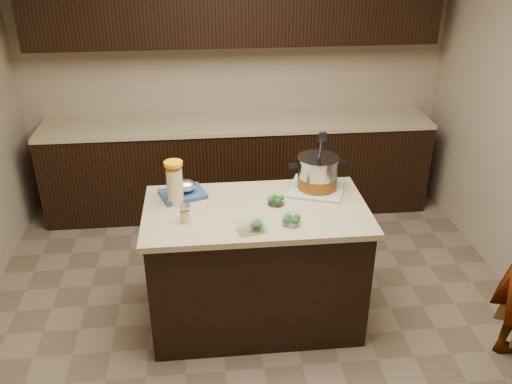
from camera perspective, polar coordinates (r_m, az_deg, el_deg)
The scene contains 12 objects.
ground_plane at distance 4.03m, azimuth -0.00°, elevation -13.03°, with size 4.00×4.00×0.00m, color brown.
room_shell at distance 3.21m, azimuth -0.00°, elevation 11.13°, with size 4.04×4.04×2.72m.
back_cabinets at distance 5.09m, azimuth -2.03°, elevation 8.08°, with size 3.60×0.63×2.33m.
island at distance 3.75m, azimuth -0.00°, elevation -7.74°, with size 1.46×0.81×0.90m.
dish_towel at distance 3.78m, azimuth 6.42°, elevation 0.37°, with size 0.36×0.36×0.02m, color #5E8C61.
stock_pot at distance 3.73m, azimuth 6.50°, elevation 1.82°, with size 0.40×0.29×0.41m.
lemonade_pitcher at distance 3.56m, azimuth -8.55°, elevation 0.81°, with size 0.12×0.12×0.29m.
mason_jar at distance 3.37m, azimuth -7.48°, elevation -2.33°, with size 0.07×0.07×0.12m.
broccoli_tub_left at distance 3.56m, azimuth 2.12°, elevation -0.93°, with size 0.12×0.12×0.05m.
broccoli_tub_right at distance 3.34m, azimuth 3.75°, elevation -3.01°, with size 0.13×0.13×0.06m.
broccoli_tub_rect at distance 3.26m, azimuth -0.50°, elevation -3.69°, with size 0.19×0.16×0.06m.
blue_tray at distance 3.69m, azimuth -7.59°, elevation 0.12°, with size 0.34×0.31×0.11m.
Camera 1 is at (-0.32, -3.07, 2.59)m, focal length 38.00 mm.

